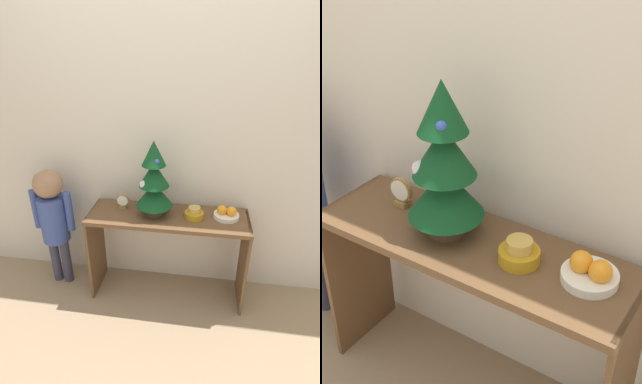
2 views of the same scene
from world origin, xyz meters
The scene contains 6 objects.
back_wall centered at (0.00, 0.42, 1.25)m, with size 7.00×0.05×2.50m, color beige.
console_table centered at (0.00, 0.19, 0.55)m, with size 1.17×0.38×0.72m.
mini_tree centered at (-0.10, 0.19, 0.98)m, with size 0.26×0.26×0.55m.
fruit_bowl centered at (0.42, 0.22, 0.75)m, with size 0.18×0.18×0.09m.
singing_bowl centered at (0.19, 0.18, 0.75)m, with size 0.13×0.13×0.08m.
desk_clock centered at (-0.35, 0.24, 0.77)m, with size 0.10×0.04×0.12m.
Camera 2 is at (0.83, -1.02, 1.78)m, focal length 50.00 mm.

